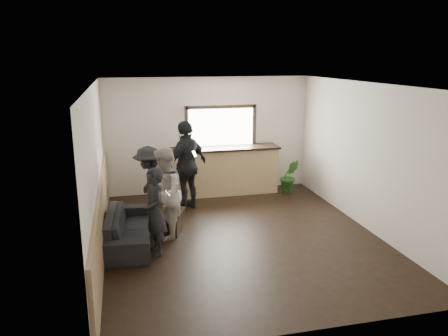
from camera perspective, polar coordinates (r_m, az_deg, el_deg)
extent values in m
cube|color=black|center=(8.27, 2.13, -8.90)|extent=(5.00, 6.00, 0.01)
cube|color=silver|center=(7.61, 2.33, 10.86)|extent=(5.00, 6.00, 0.01)
cube|color=beige|center=(10.68, -2.06, 4.31)|extent=(5.00, 0.01, 2.80)
cube|color=beige|center=(5.12, 11.25, -7.25)|extent=(5.00, 0.01, 2.80)
cube|color=beige|center=(7.56, -16.35, -0.49)|extent=(0.01, 6.00, 2.80)
cube|color=beige|center=(8.81, 18.11, 1.43)|extent=(0.01, 6.00, 2.80)
cube|color=#927552|center=(7.82, -15.69, -6.51)|extent=(0.06, 5.90, 1.10)
cube|color=tan|center=(10.62, -0.10, -0.44)|extent=(2.60, 0.60, 1.10)
cube|color=black|center=(10.49, -0.10, 2.60)|extent=(2.70, 0.68, 0.05)
cube|color=white|center=(10.67, -0.44, 5.39)|extent=(1.60, 0.06, 0.90)
cube|color=#3F3326|center=(10.57, -0.41, 7.99)|extent=(1.72, 0.08, 0.08)
cube|color=#3F3326|center=(10.49, -4.91, 5.19)|extent=(0.08, 0.08, 1.06)
cube|color=#3F3326|center=(10.85, 3.94, 5.52)|extent=(0.08, 0.08, 1.06)
imported|color=black|center=(8.06, -12.40, -7.67)|extent=(0.90, 2.01, 0.57)
cube|color=black|center=(8.53, -7.01, -6.95)|extent=(0.69, 0.90, 0.35)
imported|color=silver|center=(8.59, -7.49, -5.21)|extent=(0.17, 0.17, 0.10)
imported|color=silver|center=(8.25, -6.29, -6.03)|extent=(0.14, 0.14, 0.10)
imported|color=#2D6623|center=(10.82, 8.53, -1.05)|extent=(0.49, 0.41, 0.83)
imported|color=black|center=(7.40, -9.00, -5.65)|extent=(0.47, 0.61, 1.50)
cube|color=black|center=(7.37, -7.46, -3.24)|extent=(0.10, 0.09, 0.12)
cube|color=silver|center=(7.36, -7.45, -3.22)|extent=(0.09, 0.08, 0.11)
imported|color=#BAB0A8|center=(8.00, -7.81, -3.34)|extent=(0.88, 0.99, 1.70)
cube|color=black|center=(7.88, -6.31, -1.72)|extent=(0.11, 0.10, 0.12)
cube|color=silver|center=(7.87, -6.31, -1.71)|extent=(0.09, 0.09, 0.11)
imported|color=black|center=(8.66, -9.71, -2.38)|extent=(0.64, 1.06, 1.60)
cube|color=black|center=(8.61, -8.34, -0.47)|extent=(0.09, 0.08, 0.12)
cube|color=silver|center=(8.60, -8.34, -0.45)|extent=(0.08, 0.07, 0.11)
imported|color=black|center=(9.45, -4.85, 0.32)|extent=(1.19, 1.08, 1.95)
cube|color=black|center=(9.24, -3.90, 1.85)|extent=(0.11, 0.12, 0.12)
cube|color=silver|center=(9.23, -3.89, 1.87)|extent=(0.10, 0.10, 0.11)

